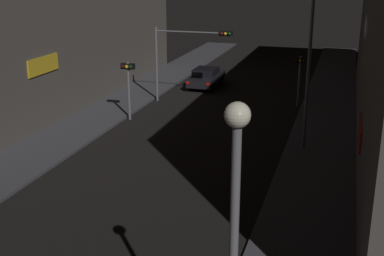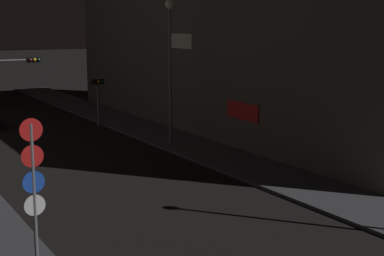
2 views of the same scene
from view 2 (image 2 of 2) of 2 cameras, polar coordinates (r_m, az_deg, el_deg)
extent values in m
cube|color=#424247|center=(34.91, -2.28, -0.97)|extent=(3.36, 61.88, 0.13)
cube|color=#514C47|center=(38.96, 5.29, 9.25)|extent=(9.77, 33.53, 12.43)
cube|color=red|center=(30.98, 4.93, 1.65)|extent=(0.08, 2.80, 0.90)
cube|color=white|center=(36.35, -1.13, 8.45)|extent=(0.08, 2.80, 0.90)
cube|color=black|center=(36.66, -15.11, 6.43)|extent=(0.80, 0.28, 0.32)
sphere|color=#3F0C0C|center=(36.42, -15.41, 6.40)|extent=(0.20, 0.20, 0.20)
sphere|color=yellow|center=(36.49, -15.04, 6.42)|extent=(0.20, 0.20, 0.20)
sphere|color=#0C3319|center=(36.55, -14.66, 6.44)|extent=(0.20, 0.20, 0.20)
cylinder|color=slate|center=(39.61, -9.09, 2.50)|extent=(0.16, 0.16, 3.22)
cube|color=black|center=(39.45, -9.15, 4.46)|extent=(0.80, 0.28, 0.32)
sphere|color=#3F0C0C|center=(39.20, -9.40, 4.41)|extent=(0.20, 0.20, 0.20)
sphere|color=yellow|center=(39.29, -9.06, 4.44)|extent=(0.20, 0.20, 0.20)
sphere|color=#0C3319|center=(39.38, -8.72, 4.46)|extent=(0.20, 0.20, 0.20)
cylinder|color=slate|center=(15.45, -15.05, -7.34)|extent=(0.10, 0.10, 4.23)
cylinder|color=red|center=(14.97, -15.37, -0.17)|extent=(0.58, 0.03, 0.58)
cylinder|color=red|center=(15.10, -15.25, -2.66)|extent=(0.57, 0.03, 0.57)
cylinder|color=blue|center=(15.26, -15.14, -5.10)|extent=(0.57, 0.03, 0.57)
cylinder|color=white|center=(15.42, -15.03, -7.26)|extent=(0.54, 0.03, 0.54)
cylinder|color=slate|center=(32.42, -2.13, 4.91)|extent=(0.16, 0.16, 7.42)
sphere|color=#EAE5C6|center=(32.30, -2.18, 11.94)|extent=(0.52, 0.52, 0.52)
camera|label=1|loc=(17.53, 46.39, 13.37)|focal=47.57mm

